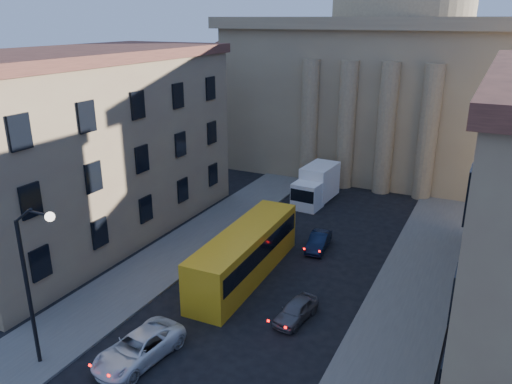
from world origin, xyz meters
TOP-DOWN VIEW (x-y plane):
  - sidewalk_left at (-8.50, 18.00)m, footprint 5.00×60.00m
  - sidewalk_right at (8.50, 18.00)m, footprint 5.00×60.00m
  - church at (0.00, 55.47)m, footprint 68.02×28.76m
  - building_left at (-17.00, 22.00)m, footprint 11.60×26.60m
  - street_lamp at (-6.97, 8.00)m, footprint 2.62×0.44m
  - car_left_mid at (-3.07, 10.52)m, footprint 3.02×5.47m
  - car_right_far at (2.86, 17.57)m, footprint 1.93×3.76m
  - car_right_distant at (0.82, 27.24)m, footprint 1.73×3.92m
  - city_bus at (-2.25, 20.90)m, footprint 3.14×12.15m
  - box_truck at (-2.98, 37.03)m, footprint 2.84×6.43m

SIDE VIEW (x-z plane):
  - sidewalk_left at x=-8.50m, z-range 0.00..0.15m
  - sidewalk_right at x=8.50m, z-range 0.00..0.15m
  - car_right_far at x=2.86m, z-range 0.00..1.23m
  - car_right_distant at x=0.82m, z-range 0.00..1.25m
  - car_left_mid at x=-3.07m, z-range 0.00..1.45m
  - box_truck at x=-2.98m, z-range -0.09..3.37m
  - city_bus at x=-2.25m, z-range 0.13..3.53m
  - street_lamp at x=-6.97m, z-range 0.87..9.70m
  - building_left at x=-17.00m, z-range 0.07..14.77m
  - church at x=0.00m, z-range -6.42..30.18m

